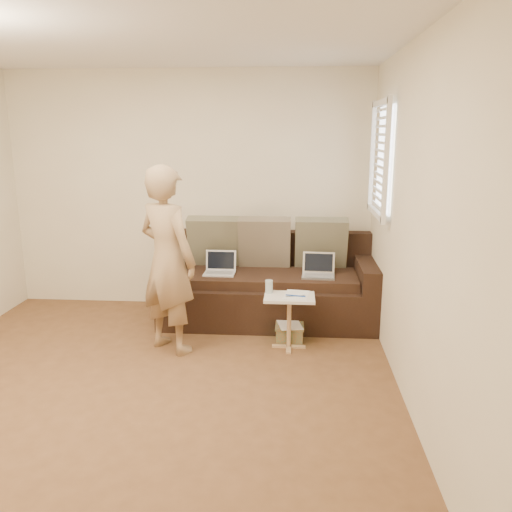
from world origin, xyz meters
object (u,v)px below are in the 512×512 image
(sofa, at_px, (268,281))
(person, at_px, (168,260))
(laptop_silver, at_px, (318,277))
(striped_box, at_px, (289,332))
(side_table, at_px, (289,322))
(laptop_white, at_px, (219,274))
(drinking_glass, at_px, (269,287))

(sofa, height_order, person, person)
(laptop_silver, distance_m, striped_box, 0.66)
(striped_box, bearing_deg, side_table, -91.65)
(laptop_silver, distance_m, person, 1.56)
(person, bearing_deg, laptop_white, -84.15)
(laptop_silver, xyz_separation_m, person, (-1.36, -0.68, 0.32))
(person, xyz_separation_m, side_table, (1.08, 0.10, -0.59))
(sofa, relative_size, striped_box, 8.20)
(laptop_white, height_order, side_table, laptop_white)
(drinking_glass, bearing_deg, laptop_silver, 46.43)
(person, height_order, striped_box, person)
(laptop_silver, bearing_deg, side_table, -112.47)
(laptop_silver, bearing_deg, drinking_glass, -129.81)
(drinking_glass, bearing_deg, laptop_white, 135.40)
(side_table, distance_m, drinking_glass, 0.37)
(sofa, height_order, laptop_silver, sofa)
(person, distance_m, drinking_glass, 0.95)
(laptop_silver, relative_size, striped_box, 1.21)
(laptop_silver, bearing_deg, striped_box, -119.98)
(laptop_white, distance_m, side_table, 0.98)
(sofa, xyz_separation_m, laptop_silver, (0.51, -0.16, 0.10))
(laptop_silver, relative_size, laptop_white, 1.03)
(sofa, distance_m, person, 1.26)
(laptop_silver, height_order, side_table, laptop_silver)
(laptop_silver, relative_size, drinking_glass, 2.70)
(laptop_silver, height_order, striped_box, laptop_silver)
(drinking_glass, xyz_separation_m, striped_box, (0.19, 0.08, -0.48))
(person, relative_size, side_table, 3.36)
(side_table, xyz_separation_m, drinking_glass, (-0.19, 0.08, 0.31))
(laptop_white, bearing_deg, side_table, -39.30)
(striped_box, bearing_deg, drinking_glass, -157.53)
(sofa, height_order, laptop_white, sofa)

